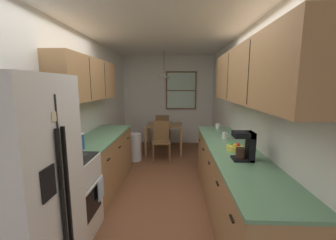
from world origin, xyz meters
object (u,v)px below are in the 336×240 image
(refrigerator, at_px, (17,195))
(table_serving_bowl, at_px, (164,124))
(mug_spare, at_px, (218,126))
(trash_bin, at_px, (135,147))
(microwave_over_range, at_px, (45,93))
(fruit_bowl, at_px, (235,147))
(storage_canister, at_px, (79,141))
(coffee_maker, at_px, (246,145))
(mug_by_coffeemaker, at_px, (225,136))
(dining_table, at_px, (164,129))
(dining_chair_far, at_px, (163,129))
(stove_range, at_px, (65,198))
(dining_chair_near, at_px, (161,139))

(refrigerator, xyz_separation_m, table_serving_bowl, (0.87, 3.83, -0.15))
(mug_spare, bearing_deg, trash_bin, 158.68)
(microwave_over_range, height_order, fruit_bowl, microwave_over_range)
(mug_spare, bearing_deg, refrigerator, -127.53)
(trash_bin, bearing_deg, storage_canister, -98.20)
(microwave_over_range, bearing_deg, coffee_maker, 3.62)
(mug_by_coffeemaker, height_order, table_serving_bowl, mug_by_coffeemaker)
(mug_spare, relative_size, fruit_bowl, 0.54)
(dining_table, xyz_separation_m, dining_chair_far, (-0.07, 0.58, -0.10))
(refrigerator, relative_size, dining_chair_far, 2.01)
(refrigerator, distance_m, stove_range, 0.84)
(mug_spare, height_order, table_serving_bowl, mug_spare)
(mug_spare, bearing_deg, dining_table, 129.96)
(mug_by_coffeemaker, bearing_deg, mug_spare, 86.99)
(microwave_over_range, xyz_separation_m, table_serving_bowl, (1.03, 3.11, -0.89))
(stove_range, xyz_separation_m, dining_table, (0.93, 3.17, 0.13))
(microwave_over_range, distance_m, fruit_bowl, 2.28)
(dining_table, height_order, fruit_bowl, fruit_bowl)
(dining_table, distance_m, dining_chair_near, 0.59)
(storage_canister, bearing_deg, dining_chair_near, 67.12)
(dining_chair_far, distance_m, storage_canister, 3.44)
(refrigerator, relative_size, microwave_over_range, 2.91)
(refrigerator, bearing_deg, mug_spare, 52.47)
(refrigerator, height_order, microwave_over_range, microwave_over_range)
(dining_table, distance_m, storage_canister, 2.90)
(dining_chair_near, xyz_separation_m, dining_chair_far, (-0.04, 1.15, 0.00))
(dining_table, bearing_deg, storage_canister, -109.05)
(refrigerator, bearing_deg, fruit_bowl, 32.07)
(fruit_bowl, bearing_deg, mug_by_coffeemaker, 90.45)
(stove_range, relative_size, fruit_bowl, 5.28)
(dining_table, xyz_separation_m, table_serving_bowl, (-0.01, -0.06, 0.15))
(stove_range, height_order, dining_chair_near, stove_range)
(dining_table, bearing_deg, mug_spare, -50.04)
(trash_bin, bearing_deg, coffee_maker, -54.43)
(mug_by_coffeemaker, bearing_deg, storage_canister, -163.21)
(fruit_bowl, bearing_deg, mug_spare, 88.41)
(stove_range, relative_size, microwave_over_range, 1.77)
(stove_range, distance_m, dining_table, 3.31)
(microwave_over_range, xyz_separation_m, dining_chair_far, (0.97, 3.75, -1.15))
(dining_chair_near, height_order, dining_chair_far, same)
(stove_range, bearing_deg, microwave_over_range, 179.97)
(coffee_maker, height_order, table_serving_bowl, coffee_maker)
(fruit_bowl, distance_m, table_serving_bowl, 2.83)
(trash_bin, xyz_separation_m, fruit_bowl, (1.70, -2.04, 0.63))
(dining_chair_near, height_order, mug_by_coffeemaker, mug_by_coffeemaker)
(stove_range, height_order, mug_by_coffeemaker, stove_range)
(dining_table, relative_size, dining_chair_far, 1.01)
(coffee_maker, bearing_deg, fruit_bowl, 93.22)
(refrigerator, relative_size, mug_spare, 16.05)
(stove_range, bearing_deg, dining_table, 73.63)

